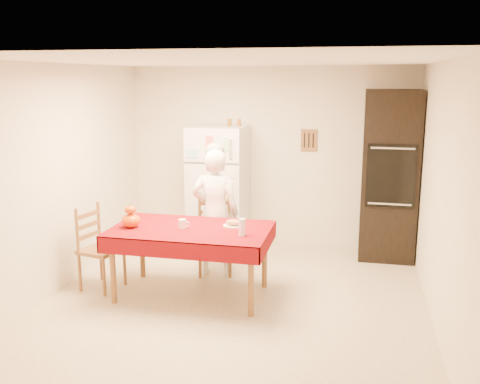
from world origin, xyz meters
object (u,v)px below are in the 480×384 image
(pumpkin_lower, at_px, (131,221))
(wine_glass, at_px, (242,227))
(dining_table, at_px, (191,234))
(seated_woman, at_px, (215,213))
(chair_left, at_px, (97,244))
(chair_far, at_px, (215,231))
(oven_cabinet, at_px, (389,176))
(coffee_mug, at_px, (182,224))
(refrigerator, at_px, (218,188))
(bread_plate, at_px, (234,226))

(pumpkin_lower, bearing_deg, wine_glass, -1.60)
(dining_table, xyz_separation_m, seated_woman, (0.10, 0.64, 0.08))
(chair_left, bearing_deg, pumpkin_lower, -88.12)
(pumpkin_lower, height_order, wine_glass, wine_glass)
(wine_glass, bearing_deg, chair_far, 120.79)
(oven_cabinet, distance_m, chair_far, 2.38)
(chair_left, relative_size, coffee_mug, 9.50)
(refrigerator, xyz_separation_m, dining_table, (0.15, -1.72, -0.16))
(chair_left, height_order, seated_woman, seated_woman)
(oven_cabinet, relative_size, bread_plate, 9.17)
(pumpkin_lower, distance_m, wine_glass, 1.24)
(oven_cabinet, distance_m, coffee_mug, 2.87)
(chair_left, xyz_separation_m, seated_woman, (1.21, 0.66, 0.27))
(coffee_mug, height_order, wine_glass, wine_glass)
(dining_table, height_order, coffee_mug, coffee_mug)
(oven_cabinet, distance_m, chair_left, 3.75)
(pumpkin_lower, bearing_deg, chair_left, 168.84)
(oven_cabinet, relative_size, chair_far, 2.32)
(oven_cabinet, xyz_separation_m, chair_left, (-3.24, -1.79, -0.59))
(oven_cabinet, bearing_deg, chair_left, -151.05)
(oven_cabinet, bearing_deg, seated_woman, -150.93)
(refrigerator, distance_m, oven_cabinet, 2.29)
(chair_left, relative_size, seated_woman, 0.61)
(dining_table, bearing_deg, coffee_mug, -157.99)
(seated_woman, distance_m, coffee_mug, 0.70)
(chair_far, bearing_deg, wine_glass, -75.31)
(refrigerator, xyz_separation_m, wine_glass, (0.75, -1.87, -0.00))
(oven_cabinet, bearing_deg, coffee_mug, -140.80)
(wine_glass, height_order, bread_plate, wine_glass)
(dining_table, height_order, wine_glass, wine_glass)
(dining_table, distance_m, pumpkin_lower, 0.67)
(oven_cabinet, bearing_deg, chair_far, -154.10)
(refrigerator, relative_size, chair_far, 1.79)
(dining_table, xyz_separation_m, bread_plate, (0.44, 0.15, 0.08))
(chair_far, bearing_deg, pumpkin_lower, -144.52)
(chair_left, distance_m, pumpkin_lower, 0.58)
(refrigerator, bearing_deg, coffee_mug, -87.86)
(coffee_mug, bearing_deg, dining_table, 22.01)
(pumpkin_lower, bearing_deg, oven_cabinet, 34.21)
(coffee_mug, bearing_deg, chair_far, 80.19)
(dining_table, bearing_deg, seated_woman, 81.36)
(chair_far, height_order, wine_glass, chair_far)
(seated_woman, xyz_separation_m, bread_plate, (0.34, -0.50, -0.00))
(seated_woman, xyz_separation_m, wine_glass, (0.50, -0.79, 0.07))
(oven_cabinet, height_order, chair_left, oven_cabinet)
(dining_table, distance_m, wine_glass, 0.63)
(dining_table, bearing_deg, bread_plate, 18.37)
(chair_left, distance_m, wine_glass, 1.74)
(seated_woman, height_order, wine_glass, seated_woman)
(bread_plate, bearing_deg, wine_glass, -62.09)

